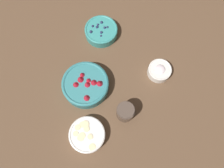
# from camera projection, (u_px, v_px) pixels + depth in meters

# --- Properties ---
(ground_plane) EXTENTS (4.00, 4.00, 0.00)m
(ground_plane) POSITION_uv_depth(u_px,v_px,m) (107.00, 78.00, 1.07)
(ground_plane) COLOR brown
(bowl_strawberries) EXTENTS (0.22, 0.22, 0.09)m
(bowl_strawberries) POSITION_uv_depth(u_px,v_px,m) (86.00, 85.00, 1.02)
(bowl_strawberries) COLOR teal
(bowl_strawberries) RESTS_ON ground_plane
(bowl_blueberries) EXTENTS (0.17, 0.17, 0.06)m
(bowl_blueberries) POSITION_uv_depth(u_px,v_px,m) (101.00, 31.00, 1.12)
(bowl_blueberries) COLOR teal
(bowl_blueberries) RESTS_ON ground_plane
(bowl_bananas) EXTENTS (0.16, 0.16, 0.05)m
(bowl_bananas) POSITION_uv_depth(u_px,v_px,m) (87.00, 135.00, 0.95)
(bowl_bananas) COLOR white
(bowl_bananas) RESTS_ON ground_plane
(bowl_cream) EXTENTS (0.11, 0.11, 0.05)m
(bowl_cream) POSITION_uv_depth(u_px,v_px,m) (159.00, 71.00, 1.05)
(bowl_cream) COLOR white
(bowl_cream) RESTS_ON ground_plane
(jar_chocolate) EXTENTS (0.08, 0.08, 0.09)m
(jar_chocolate) POSITION_uv_depth(u_px,v_px,m) (125.00, 112.00, 0.97)
(jar_chocolate) COLOR #4C3D33
(jar_chocolate) RESTS_ON ground_plane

